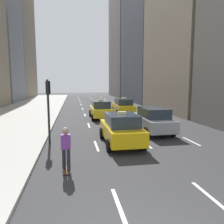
{
  "coord_description": "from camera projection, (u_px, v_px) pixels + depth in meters",
  "views": [
    {
      "loc": [
        -1.37,
        -3.51,
        3.38
      ],
      "look_at": [
        1.21,
        11.1,
        1.44
      ],
      "focal_mm": 35.0,
      "sensor_mm": 36.0,
      "label": 1
    }
  ],
  "objects": [
    {
      "name": "taxi_second",
      "position": [
        123.0,
        106.0,
        24.09
      ],
      "size": [
        2.02,
        4.4,
        1.87
      ],
      "color": "yellow",
      "rests_on": "ground"
    },
    {
      "name": "sidewalk_left",
      "position": [
        31.0,
        108.0,
        29.25
      ],
      "size": [
        8.0,
        66.0,
        0.15
      ],
      "primitive_type": "cube",
      "color": "#ADAAA3",
      "rests_on": "ground"
    },
    {
      "name": "lane_markings",
      "position": [
        106.0,
        111.0,
        27.01
      ],
      "size": [
        5.72,
        56.0,
        0.01
      ],
      "color": "white",
      "rests_on": "ground"
    },
    {
      "name": "taxi_lead",
      "position": [
        121.0,
        129.0,
        12.17
      ],
      "size": [
        2.02,
        4.4,
        1.87
      ],
      "color": "yellow",
      "rests_on": "ground"
    },
    {
      "name": "sedan_silver_behind",
      "position": [
        152.0,
        120.0,
        15.17
      ],
      "size": [
        2.02,
        4.69,
        1.73
      ],
      "color": "#9EA0A5",
      "rests_on": "ground"
    },
    {
      "name": "skateboarder",
      "position": [
        66.0,
        147.0,
        8.3
      ],
      "size": [
        0.36,
        0.8,
        1.75
      ],
      "color": "brown",
      "rests_on": "ground"
    },
    {
      "name": "building_row_right",
      "position": [
        152.0,
        11.0,
        36.91
      ],
      "size": [
        6.0,
        61.52,
        37.52
      ],
      "color": "slate",
      "rests_on": "ground"
    },
    {
      "name": "taxi_third",
      "position": [
        101.0,
        109.0,
        21.21
      ],
      "size": [
        2.02,
        4.4,
        1.87
      ],
      "color": "yellow",
      "rests_on": "ground"
    },
    {
      "name": "traffic_light_pole",
      "position": [
        48.0,
        101.0,
        12.04
      ],
      "size": [
        0.24,
        0.42,
        3.6
      ],
      "color": "black",
      "rests_on": "ground"
    }
  ]
}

